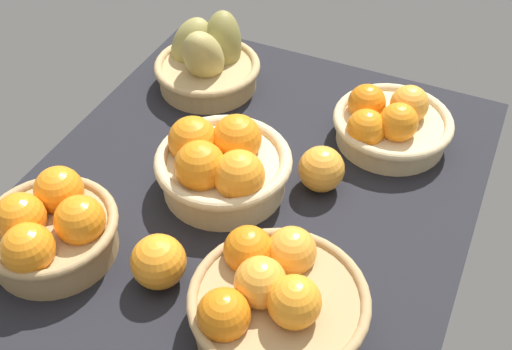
% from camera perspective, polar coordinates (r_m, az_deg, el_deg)
% --- Properties ---
extents(market_tray, '(0.84, 0.72, 0.03)m').
position_cam_1_polar(market_tray, '(1.07, -0.74, -1.90)').
color(market_tray, black).
rests_on(market_tray, ground).
extents(basket_far_left, '(0.20, 0.20, 0.11)m').
position_cam_1_polar(basket_far_left, '(0.98, -17.97, -4.60)').
color(basket_far_left, tan).
rests_on(basket_far_left, market_tray).
extents(basket_near_left, '(0.24, 0.24, 0.12)m').
position_cam_1_polar(basket_near_left, '(0.86, 1.63, -11.14)').
color(basket_near_left, tan).
rests_on(basket_near_left, market_tray).
extents(basket_far_right_pears, '(0.22, 0.22, 0.16)m').
position_cam_1_polar(basket_far_right_pears, '(1.27, -4.40, 10.10)').
color(basket_far_right_pears, tan).
rests_on(basket_far_right_pears, market_tray).
extents(basket_near_right, '(0.21, 0.21, 0.10)m').
position_cam_1_polar(basket_near_right, '(1.15, 11.88, 4.59)').
color(basket_near_right, '#D3BC8C').
rests_on(basket_near_right, market_tray).
extents(basket_center, '(0.22, 0.22, 0.12)m').
position_cam_1_polar(basket_center, '(1.02, -3.13, 0.97)').
color(basket_center, '#D3BC8C').
rests_on(basket_center, market_tray).
extents(loose_orange_front_gap, '(0.08, 0.08, 0.08)m').
position_cam_1_polar(loose_orange_front_gap, '(1.04, 5.88, 0.54)').
color(loose_orange_front_gap, '#F49E33').
rests_on(loose_orange_front_gap, market_tray).
extents(loose_orange_back_gap, '(0.08, 0.08, 0.08)m').
position_cam_1_polar(loose_orange_back_gap, '(0.92, -8.73, -7.69)').
color(loose_orange_back_gap, orange).
rests_on(loose_orange_back_gap, market_tray).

